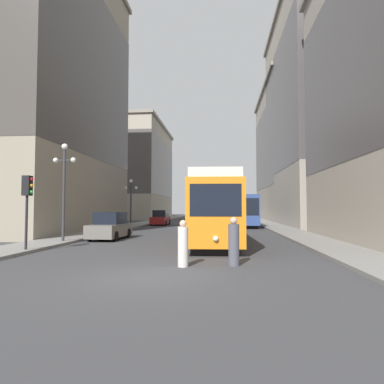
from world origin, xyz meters
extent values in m
plane|color=#38383A|center=(0.00, 0.00, 0.00)|extent=(200.00, 200.00, 0.00)
cube|color=gray|center=(-7.90, 40.00, 0.07)|extent=(2.67, 120.00, 0.15)
cube|color=gray|center=(7.90, 40.00, 0.07)|extent=(2.67, 120.00, 0.15)
cube|color=black|center=(1.67, 10.88, 0.17)|extent=(2.76, 12.46, 0.35)
cube|color=orange|center=(1.67, 10.88, 1.90)|extent=(3.20, 13.55, 3.10)
cube|color=black|center=(1.67, 10.88, 2.60)|extent=(3.20, 13.02, 1.08)
cube|color=silver|center=(1.67, 10.88, 3.67)|extent=(2.98, 13.27, 0.44)
cube|color=black|center=(1.96, 4.18, 2.44)|extent=(2.21, 0.18, 1.40)
sphere|color=#F2EACC|center=(1.97, 4.11, 0.80)|extent=(0.24, 0.24, 0.24)
cube|color=black|center=(4.63, 28.36, 0.17)|extent=(2.28, 10.49, 0.35)
cube|color=#334C8C|center=(4.63, 28.36, 1.90)|extent=(2.68, 11.40, 3.10)
cube|color=black|center=(4.63, 28.36, 2.44)|extent=(2.70, 10.95, 1.30)
cube|color=black|center=(4.69, 22.69, 2.21)|extent=(2.30, 0.10, 1.71)
cylinder|color=black|center=(-6.11, 28.50, 0.32)|extent=(0.18, 0.64, 0.64)
cylinder|color=black|center=(-6.13, 31.41, 0.32)|extent=(0.18, 0.64, 0.64)
cylinder|color=black|center=(-4.40, 28.51, 0.32)|extent=(0.18, 0.64, 0.64)
cylinder|color=black|center=(-4.42, 31.42, 0.32)|extent=(0.18, 0.64, 0.64)
cube|color=maroon|center=(-5.27, 29.96, 0.60)|extent=(1.82, 4.71, 0.84)
cube|color=black|center=(-5.27, 30.08, 1.42)|extent=(1.60, 2.59, 0.80)
cylinder|color=black|center=(-6.14, 10.37, 0.32)|extent=(0.19, 0.64, 0.64)
cylinder|color=black|center=(-6.10, 13.05, 0.32)|extent=(0.19, 0.64, 0.64)
cylinder|color=black|center=(-4.43, 10.34, 0.32)|extent=(0.19, 0.64, 0.64)
cylinder|color=black|center=(-4.39, 13.03, 0.32)|extent=(0.19, 0.64, 0.64)
cube|color=slate|center=(-5.27, 11.70, 0.60)|extent=(1.87, 4.36, 0.84)
cube|color=black|center=(-5.27, 11.80, 1.42)|extent=(1.62, 2.41, 0.80)
cylinder|color=beige|center=(0.84, 1.90, 0.71)|extent=(0.37, 0.37, 1.43)
sphere|color=tan|center=(0.84, 1.90, 1.54)|extent=(0.25, 0.25, 0.25)
cylinder|color=#4C4C56|center=(2.67, 2.27, 0.76)|extent=(0.40, 0.40, 1.52)
sphere|color=tan|center=(2.67, 2.27, 1.64)|extent=(0.27, 0.27, 0.27)
cylinder|color=#232328|center=(-6.97, 4.89, 1.89)|extent=(0.12, 0.12, 3.48)
cube|color=black|center=(-6.97, 4.89, 3.16)|extent=(0.36, 0.36, 0.95)
sphere|color=red|center=(-6.77, 4.89, 3.46)|extent=(0.18, 0.18, 0.18)
sphere|color=gold|center=(-6.77, 4.89, 3.16)|extent=(0.18, 0.18, 0.18)
sphere|color=green|center=(-6.77, 4.89, 2.86)|extent=(0.18, 0.18, 0.18)
cylinder|color=#333338|center=(-7.17, 8.92, 2.89)|extent=(0.16, 0.16, 5.47)
sphere|color=white|center=(-7.17, 8.92, 5.79)|extent=(0.36, 0.36, 0.36)
sphere|color=white|center=(-7.72, 8.92, 4.97)|extent=(0.31, 0.31, 0.31)
sphere|color=white|center=(-6.62, 8.92, 4.97)|extent=(0.31, 0.31, 0.31)
cube|color=#333338|center=(-7.17, 8.92, 4.97)|extent=(1.10, 0.06, 0.06)
cylinder|color=#333338|center=(-7.17, 23.40, 2.44)|extent=(0.16, 0.16, 4.58)
sphere|color=white|center=(-7.17, 23.40, 4.89)|extent=(0.36, 0.36, 0.36)
sphere|color=white|center=(-7.72, 23.40, 4.18)|extent=(0.31, 0.31, 0.31)
sphere|color=white|center=(-6.62, 23.40, 4.18)|extent=(0.31, 0.31, 0.31)
cube|color=#333338|center=(-7.17, 23.40, 4.18)|extent=(1.10, 0.06, 0.06)
cube|color=gray|center=(-16.40, 19.20, 13.18)|extent=(14.31, 19.86, 26.36)
cube|color=#494440|center=(-16.40, 19.20, 14.50)|extent=(14.35, 19.90, 15.81)
cube|color=#B2A893|center=(-14.78, 53.79, 8.89)|extent=(11.08, 22.26, 17.78)
cube|color=#595451|center=(-14.78, 53.79, 9.78)|extent=(11.12, 22.30, 10.67)
cube|color=gray|center=(-14.78, 53.79, 18.03)|extent=(11.68, 22.86, 0.50)
cube|color=#A89E8E|center=(15.68, 31.29, 13.06)|extent=(12.88, 21.73, 26.13)
cube|color=#544F4E|center=(15.68, 31.29, 14.37)|extent=(12.92, 21.77, 15.68)
cube|color=gray|center=(15.68, 31.29, 26.38)|extent=(13.48, 22.33, 0.50)
cube|color=#A89E8E|center=(16.12, 46.17, 10.75)|extent=(13.75, 22.68, 21.49)
cube|color=#544F4E|center=(16.12, 46.17, 11.82)|extent=(13.79, 22.72, 12.90)
cube|color=gray|center=(16.12, 46.17, 21.74)|extent=(14.35, 23.28, 0.50)
camera|label=1|loc=(2.24, -9.89, 2.11)|focal=30.77mm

